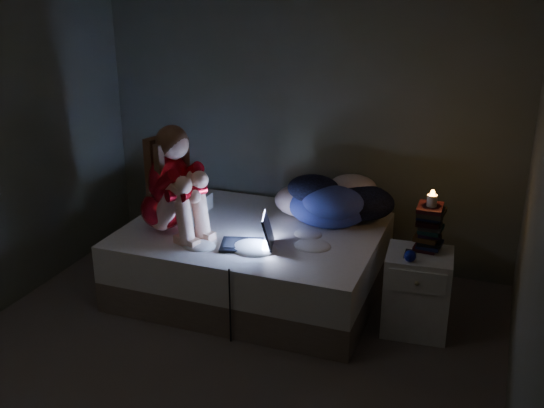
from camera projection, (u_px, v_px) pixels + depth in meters
The scene contains 13 objects.
floor at pixel (211, 371), 4.14m from camera, with size 3.60×3.80×0.02m, color #4E423E.
wall_back at pixel (305, 111), 5.36m from camera, with size 3.60×0.02×2.60m, color #565854.
wall_right at pixel (541, 221), 3.09m from camera, with size 0.02×3.80×2.60m, color #565854.
bed at pixel (253, 260), 5.06m from camera, with size 1.94×1.45×0.53m, color beige, non-canonical shape.
pillow at pixel (180, 203), 5.31m from camera, with size 0.46×0.33×0.13m, color silver.
woman at pixel (162, 178), 4.79m from camera, with size 0.53×0.35×0.85m, color maroon, non-canonical shape.
laptop at pixel (246, 230), 4.61m from camera, with size 0.37×0.26×0.26m, color black, non-canonical shape.
clothes_pile at pixel (329, 198), 5.03m from camera, with size 0.68×0.54×0.41m, color navy, non-canonical shape.
nightstand at pixel (417, 292), 4.50m from camera, with size 0.45×0.40×0.59m, color silver.
book_stack at pixel (429, 229), 4.42m from camera, with size 0.19×0.25×0.31m, color black, non-canonical shape.
candle at pixel (432, 202), 4.35m from camera, with size 0.07×0.07×0.08m, color beige.
phone at pixel (409, 254), 4.38m from camera, with size 0.07×0.14×0.01m, color black.
blue_orb at pixel (408, 256), 4.27m from camera, with size 0.08×0.08×0.08m, color navy.
Camera 1 is at (1.60, -3.13, 2.47)m, focal length 42.37 mm.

